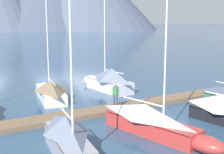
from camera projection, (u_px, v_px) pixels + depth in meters
name	position (u px, v px, depth m)	size (l,w,h in m)	color
ground_plane	(158.00, 125.00, 18.58)	(700.00, 700.00, 0.00)	#2D4C6B
dock	(125.00, 107.00, 22.03)	(21.68, 2.76, 0.30)	brown
sailboat_second_berth	(70.00, 141.00, 13.91)	(1.91, 6.04, 9.05)	#93939E
sailboat_mid_dock_port	(50.00, 90.00, 24.71)	(2.42, 6.40, 8.79)	white
sailboat_mid_dock_starboard	(155.00, 122.00, 16.83)	(3.29, 7.40, 9.03)	#B2332D
sailboat_far_berth	(108.00, 80.00, 27.77)	(2.74, 6.42, 8.41)	silver
person_on_dock	(116.00, 94.00, 21.23)	(0.33, 0.56, 1.69)	#384256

